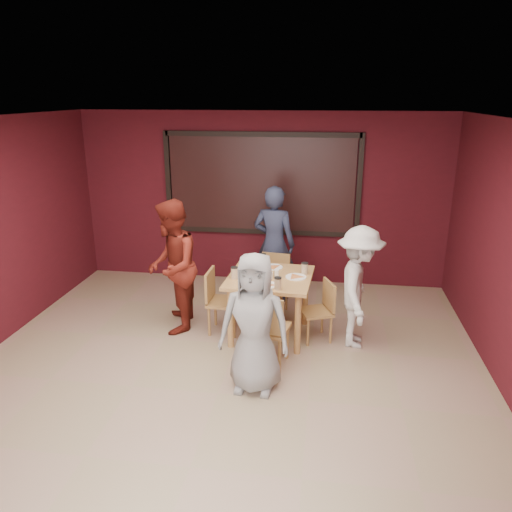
# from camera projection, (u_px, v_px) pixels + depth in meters

# --- Properties ---
(floor) EXTENTS (7.00, 7.00, 0.00)m
(floor) POSITION_uv_depth(u_px,v_px,m) (218.00, 393.00, 5.33)
(floor) COLOR tan
(floor) RESTS_ON ground
(window_blinds) EXTENTS (3.00, 0.02, 1.50)m
(window_blinds) POSITION_uv_depth(u_px,v_px,m) (261.00, 184.00, 8.06)
(window_blinds) COLOR black
(dining_table) EXTENTS (1.11, 1.11, 0.98)m
(dining_table) POSITION_uv_depth(u_px,v_px,m) (270.00, 284.00, 6.40)
(dining_table) COLOR tan
(dining_table) RESTS_ON floor
(chair_front) EXTENTS (0.51, 0.51, 0.92)m
(chair_front) POSITION_uv_depth(u_px,v_px,m) (267.00, 327.00, 5.69)
(chair_front) COLOR #A1773E
(chair_front) RESTS_ON floor
(chair_back) EXTENTS (0.47, 0.47, 0.86)m
(chair_back) POSITION_uv_depth(u_px,v_px,m) (274.00, 280.00, 7.20)
(chair_back) COLOR #A1773E
(chair_back) RESTS_ON floor
(chair_left) EXTENTS (0.43, 0.43, 0.86)m
(chair_left) POSITION_uv_depth(u_px,v_px,m) (219.00, 297.00, 6.59)
(chair_left) COLOR #A1773E
(chair_left) RESTS_ON floor
(chair_right) EXTENTS (0.49, 0.49, 0.78)m
(chair_right) POSITION_uv_depth(u_px,v_px,m) (321.00, 307.00, 6.39)
(chair_right) COLOR #A1773E
(chair_right) RESTS_ON floor
(diner_front) EXTENTS (0.78, 0.54, 1.54)m
(diner_front) POSITION_uv_depth(u_px,v_px,m) (255.00, 323.00, 5.20)
(diner_front) COLOR gray
(diner_front) RESTS_ON floor
(diner_back) EXTENTS (0.72, 0.55, 1.78)m
(diner_back) POSITION_uv_depth(u_px,v_px,m) (274.00, 244.00, 7.53)
(diner_back) COLOR #2B324D
(diner_back) RESTS_ON floor
(diner_left) EXTENTS (0.81, 0.97, 1.77)m
(diner_left) POSITION_uv_depth(u_px,v_px,m) (172.00, 267.00, 6.54)
(diner_left) COLOR maroon
(diner_left) RESTS_ON floor
(diner_right) EXTENTS (0.63, 1.03, 1.55)m
(diner_right) POSITION_uv_depth(u_px,v_px,m) (359.00, 287.00, 6.16)
(diner_right) COLOR silver
(diner_right) RESTS_ON floor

